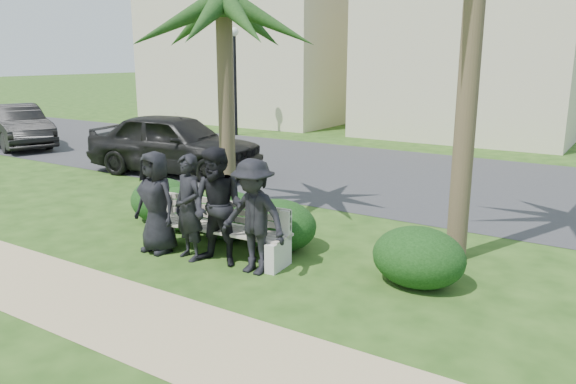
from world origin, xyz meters
name	(u,v)px	position (x,y,z in m)	size (l,w,h in m)	color
ground	(217,270)	(0.00, 0.00, 0.00)	(160.00, 160.00, 0.00)	#214213
footpath	(125,315)	(0.00, -1.80, 0.00)	(30.00, 1.60, 0.01)	tan
asphalt_street	(409,178)	(0.00, 8.00, 0.00)	(160.00, 8.00, 0.01)	#2D2D30
stucco_bldg_left	(261,46)	(-12.00, 18.00, 3.66)	(10.40, 8.40, 7.30)	beige
stucco_bldg_right	(480,44)	(-1.00, 18.00, 3.66)	(8.40, 8.40, 7.30)	beige
street_lamp	(235,62)	(-9.00, 12.00, 2.94)	(0.36, 0.36, 4.29)	black
park_bench	(218,233)	(-0.41, 0.53, 0.39)	(2.53, 0.78, 0.87)	#B0A394
man_a	(156,202)	(-1.39, 0.15, 0.85)	(0.83, 0.54, 1.70)	black
man_b	(188,208)	(-0.70, 0.18, 0.86)	(0.62, 0.41, 1.71)	black
man_c	(218,207)	(-0.14, 0.24, 0.93)	(0.90, 0.70, 1.86)	black
man_d	(253,217)	(0.52, 0.26, 0.87)	(1.13, 0.65, 1.75)	black
hedge_a	(163,199)	(-2.59, 1.47, 0.44)	(1.36, 1.12, 0.89)	black
hedge_b	(181,207)	(-1.98, 1.32, 0.41)	(1.25, 1.03, 0.81)	black
hedge_c	(227,214)	(-0.88, 1.37, 0.44)	(1.35, 1.12, 0.88)	black
hedge_d	(279,224)	(0.23, 1.37, 0.44)	(1.34, 1.11, 0.88)	black
hedge_f	(419,255)	(2.76, 1.16, 0.44)	(1.34, 1.11, 0.87)	black
palm_left	(224,7)	(-1.76, 2.49, 4.10)	(3.00, 3.00, 5.05)	brown
car_a	(174,143)	(-5.68, 5.01, 0.84)	(1.98, 4.93, 1.68)	black
car_b	(16,126)	(-13.74, 5.36, 0.74)	(1.58, 4.52, 1.49)	black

